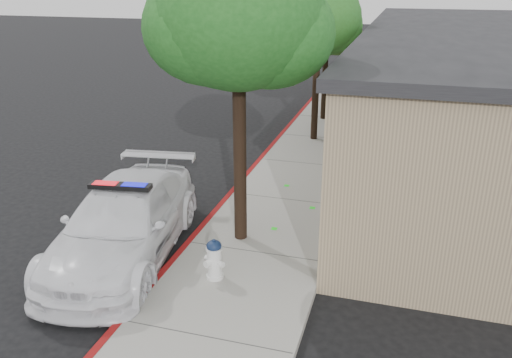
% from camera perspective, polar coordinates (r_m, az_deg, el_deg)
% --- Properties ---
extents(ground, '(120.00, 120.00, 0.00)m').
position_cam_1_polar(ground, '(12.13, -7.68, -7.44)').
color(ground, black).
rests_on(ground, ground).
extents(sidewalk, '(3.20, 60.00, 0.15)m').
position_cam_1_polar(sidewalk, '(14.18, 3.12, -2.46)').
color(sidewalk, gray).
rests_on(sidewalk, ground).
extents(red_curb, '(0.14, 60.00, 0.16)m').
position_cam_1_polar(red_curb, '(14.57, -2.78, -1.75)').
color(red_curb, maroon).
rests_on(red_curb, ground).
extents(clapboard_building, '(7.30, 20.89, 4.24)m').
position_cam_1_polar(clapboard_building, '(19.13, 22.85, 8.69)').
color(clapboard_building, tan).
rests_on(clapboard_building, ground).
extents(police_car, '(3.05, 5.81, 1.73)m').
position_cam_1_polar(police_car, '(11.69, -14.31, -4.67)').
color(police_car, white).
rests_on(police_car, ground).
extents(fire_hydrant, '(0.48, 0.43, 0.85)m').
position_cam_1_polar(fire_hydrant, '(10.45, -4.62, -8.74)').
color(fire_hydrant, white).
rests_on(fire_hydrant, sidewalk).
extents(street_tree_near, '(3.81, 3.51, 6.43)m').
position_cam_1_polar(street_tree_near, '(10.76, -1.94, 16.78)').
color(street_tree_near, black).
rests_on(street_tree_near, sidewalk).
extents(street_tree_mid, '(2.94, 3.01, 5.59)m').
position_cam_1_polar(street_tree_mid, '(18.76, 6.93, 16.88)').
color(street_tree_mid, black).
rests_on(street_tree_mid, sidewalk).
extents(street_tree_far, '(2.69, 2.53, 4.79)m').
position_cam_1_polar(street_tree_far, '(21.72, 7.88, 15.84)').
color(street_tree_far, black).
rests_on(street_tree_far, sidewalk).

